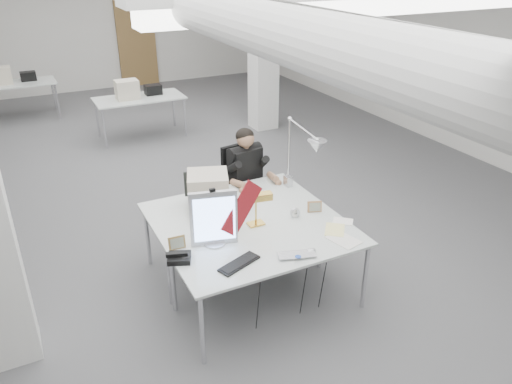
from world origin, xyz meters
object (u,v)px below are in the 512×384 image
office_chair (244,194)px  laptop (298,258)px  bankers_lamp (256,211)px  beige_monitor (208,191)px  desk_phone (179,258)px  desk_main (270,245)px  monitor (214,218)px  architect_lamp (301,158)px  seated_person (246,164)px

office_chair → laptop: office_chair is taller
bankers_lamp → laptop: bearing=-76.0°
office_chair → beige_monitor: beige_monitor is taller
desk_phone → desk_main: bearing=15.1°
office_chair → monitor: monitor is taller
laptop → monitor: bearing=152.0°
desk_phone → architect_lamp: (1.61, 0.65, 0.41)m
office_chair → architect_lamp: 1.11m
desk_phone → laptop: bearing=-2.9°
laptop → desk_phone: (-0.94, 0.45, 0.01)m
office_chair → monitor: bearing=-134.9°
office_chair → beige_monitor: bearing=-148.1°
desk_phone → beige_monitor: size_ratio=0.48×
desk_main → bankers_lamp: bearing=83.6°
beige_monitor → architect_lamp: size_ratio=0.47×
seated_person → laptop: 1.89m
bankers_lamp → desk_phone: 0.93m
desk_main → beige_monitor: bearing=104.9°
office_chair → architect_lamp: architect_lamp is taller
beige_monitor → architect_lamp: bearing=11.3°
office_chair → bankers_lamp: (-0.42, -1.18, 0.43)m
desk_main → office_chair: 1.65m
laptop → architect_lamp: bearing=76.2°
architect_lamp → office_chair: bearing=90.1°
bankers_lamp → office_chair: bearing=79.7°
monitor → beige_monitor: bearing=87.3°
bankers_lamp → beige_monitor: 0.61m
laptop → beige_monitor: 1.32m
seated_person → bankers_lamp: (-0.42, -1.13, 0.01)m
desk_main → laptop: size_ratio=5.35×
monitor → laptop: size_ratio=1.60×
office_chair → seated_person: size_ratio=1.02×
office_chair → architect_lamp: (0.31, -0.79, 0.72)m
monitor → laptop: (0.56, -0.57, -0.26)m
seated_person → monitor: (-0.93, -1.28, 0.12)m
office_chair → bankers_lamp: bankers_lamp is taller
bankers_lamp → beige_monitor: (-0.29, 0.54, 0.04)m
desk_main → office_chair: bearing=73.4°
desk_phone → architect_lamp: bearing=44.8°
architect_lamp → desk_phone: bearing=-179.0°
monitor → laptop: 0.84m
seated_person → laptop: size_ratio=2.79×
architect_lamp → bankers_lamp: bearing=-173.1°
office_chair → seated_person: bearing=-100.0°
seated_person → beige_monitor: 0.92m
office_chair → desk_phone: bearing=-142.1°
office_chair → laptop: (-0.37, -1.89, 0.29)m
desk_main → desk_phone: bearing=172.4°
seated_person → desk_phone: bearing=-143.1°
laptop → bankers_lamp: (-0.06, 0.72, 0.14)m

